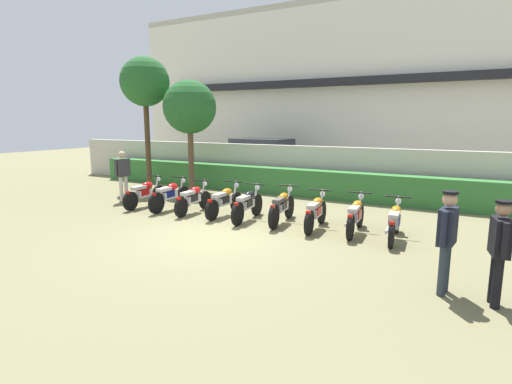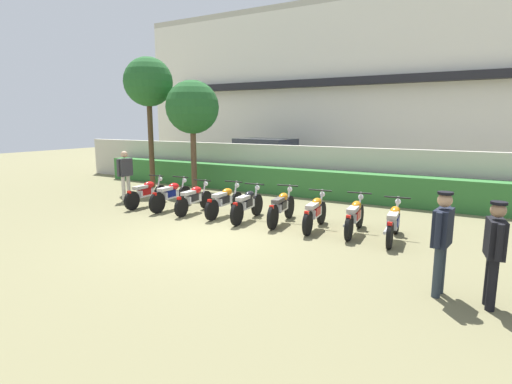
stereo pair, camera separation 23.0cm
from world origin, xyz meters
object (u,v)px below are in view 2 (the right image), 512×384
motorcycle_in_row_5 (281,207)px  motorcycle_in_row_7 (355,216)px  motorcycle_in_row_3 (225,201)px  motorcycle_in_row_8 (394,222)px  motorcycle_in_row_2 (194,198)px  officer_1 (494,247)px  motorcycle_in_row_6 (315,212)px  motorcycle_in_row_1 (171,195)px  parked_car (268,159)px  tree_far_side (192,108)px  motorcycle_in_row_0 (146,193)px  inspector_person (125,171)px  motorcycle_in_row_4 (247,204)px  officer_0 (442,235)px  tree_near_inspector (148,83)px

motorcycle_in_row_5 → motorcycle_in_row_7: motorcycle_in_row_5 is taller
motorcycle_in_row_3 → motorcycle_in_row_8: bearing=-93.2°
motorcycle_in_row_2 → officer_1: size_ratio=1.14×
motorcycle_in_row_6 → motorcycle_in_row_1: bearing=85.1°
parked_car → tree_far_side: (-1.04, -4.24, 2.28)m
parked_car → officer_1: bearing=-40.4°
motorcycle_in_row_1 → motorcycle_in_row_5: (3.74, 0.14, 0.00)m
motorcycle_in_row_5 → motorcycle_in_row_6: bearing=-103.9°
motorcycle_in_row_0 → motorcycle_in_row_2: size_ratio=1.05×
motorcycle_in_row_8 → motorcycle_in_row_0: bearing=85.5°
tree_far_side → motorcycle_in_row_2: 4.99m
inspector_person → officer_1: (10.94, -3.11, -0.08)m
motorcycle_in_row_3 → motorcycle_in_row_2: bearing=96.2°
motorcycle_in_row_0 → motorcycle_in_row_4: motorcycle_in_row_4 is taller
motorcycle_in_row_5 → officer_1: (4.85, -2.91, 0.47)m
motorcycle_in_row_4 → motorcycle_in_row_5: bearing=-85.5°
motorcycle_in_row_3 → motorcycle_in_row_8: motorcycle_in_row_3 is taller
tree_far_side → motorcycle_in_row_8: tree_far_side is taller
parked_car → motorcycle_in_row_4: size_ratio=2.50×
inspector_person → officer_1: inspector_person is taller
motorcycle_in_row_8 → officer_0: (1.22, -2.65, 0.54)m
motorcycle_in_row_6 → officer_0: (3.14, -2.68, 0.53)m
motorcycle_in_row_0 → tree_near_inspector: bearing=38.9°
motorcycle_in_row_4 → motorcycle_in_row_8: motorcycle_in_row_4 is taller
motorcycle_in_row_3 → motorcycle_in_row_0: bearing=91.7°
inspector_person → officer_0: inspector_person is taller
motorcycle_in_row_6 → motorcycle_in_row_7: size_ratio=0.97×
motorcycle_in_row_8 → motorcycle_in_row_3: bearing=83.7°
motorcycle_in_row_4 → inspector_person: 5.17m
tree_near_inspector → motorcycle_in_row_3: 7.32m
tree_far_side → motorcycle_in_row_8: size_ratio=2.29×
motorcycle_in_row_6 → motorcycle_in_row_2: bearing=85.4°
motorcycle_in_row_0 → motorcycle_in_row_8: (7.68, 0.02, -0.00)m
motorcycle_in_row_2 → tree_near_inspector: bearing=53.2°
motorcycle_in_row_1 → motorcycle_in_row_7: size_ratio=1.04×
motorcycle_in_row_1 → officer_0: bearing=-110.4°
tree_near_inspector → motorcycle_in_row_1: bearing=-39.1°
tree_near_inspector → motorcycle_in_row_3: size_ratio=2.72×
parked_car → motorcycle_in_row_1: parked_car is taller
motorcycle_in_row_3 → officer_0: officer_0 is taller
motorcycle_in_row_0 → motorcycle_in_row_5: (4.75, 0.18, 0.01)m
tree_far_side → inspector_person: (-0.68, -2.90, -2.20)m
motorcycle_in_row_3 → tree_near_inspector: bearing=61.4°
motorcycle_in_row_5 → motorcycle_in_row_1: bearing=85.5°
motorcycle_in_row_7 → inspector_person: inspector_person is taller
motorcycle_in_row_6 → motorcycle_in_row_8: motorcycle_in_row_6 is taller
inspector_person → motorcycle_in_row_7: bearing=-1.6°
tree_far_side → officer_0: bearing=-31.7°
motorcycle_in_row_3 → motorcycle_in_row_8: 4.75m
motorcycle_in_row_0 → motorcycle_in_row_8: bearing=-92.3°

